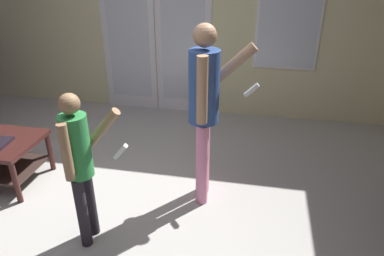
{
  "coord_description": "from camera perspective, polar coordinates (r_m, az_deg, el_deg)",
  "views": [
    {
      "loc": [
        1.19,
        -2.15,
        1.99
      ],
      "look_at": [
        0.73,
        0.19,
        0.81
      ],
      "focal_mm": 33.2,
      "sensor_mm": 36.0,
      "label": 1
    }
  ],
  "objects": [
    {
      "name": "wall_back_with_doors",
      "position": [
        4.72,
        -3.51,
        17.74
      ],
      "size": [
        6.31,
        0.09,
        2.64
      ],
      "color": "beige",
      "rests_on": "ground_plane"
    },
    {
      "name": "person_child",
      "position": [
        2.57,
        -17.61,
        -4.76
      ],
      "size": [
        0.41,
        0.32,
        1.2
      ],
      "color": "#27232B",
      "rests_on": "ground_plane"
    },
    {
      "name": "person_adult",
      "position": [
        2.84,
        2.15,
        4.2
      ],
      "size": [
        0.55,
        0.44,
        1.54
      ],
      "color": "pink",
      "rests_on": "ground_plane"
    },
    {
      "name": "ground_plane",
      "position": [
        3.17,
        -14.17,
        -13.73
      ],
      "size": [
        6.31,
        4.8,
        0.02
      ],
      "primitive_type": "cube",
      "color": "#B6B5AE"
    }
  ]
}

